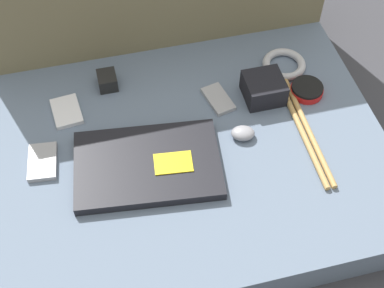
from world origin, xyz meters
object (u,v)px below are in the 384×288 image
at_px(charger_brick, 107,80).
at_px(computer_mouse, 243,133).
at_px(speaker_puck, 307,90).
at_px(laptop, 148,165).
at_px(phone_small, 67,111).
at_px(phone_black, 218,99).
at_px(camera_pouch, 264,88).
at_px(phone_silver, 43,162).

bearing_deg(charger_brick, computer_mouse, -40.09).
bearing_deg(speaker_puck, laptop, -163.06).
distance_m(computer_mouse, phone_small, 0.46).
xyz_separation_m(phone_black, phone_small, (-0.39, 0.05, 0.00)).
xyz_separation_m(phone_black, camera_pouch, (0.12, -0.01, 0.03)).
height_order(laptop, phone_black, laptop).
bearing_deg(laptop, computer_mouse, 15.09).
bearing_deg(speaker_puck, phone_silver, -174.64).
bearing_deg(speaker_puck, phone_black, 172.94).
height_order(phone_silver, charger_brick, charger_brick).
relative_size(computer_mouse, phone_silver, 0.60).
bearing_deg(laptop, phone_black, 43.88).
xyz_separation_m(phone_small, charger_brick, (0.12, 0.07, 0.01)).
xyz_separation_m(laptop, camera_pouch, (0.34, 0.15, 0.02)).
relative_size(phone_small, camera_pouch, 1.07).
height_order(speaker_puck, charger_brick, charger_brick).
bearing_deg(phone_small, laptop, -57.91).
xyz_separation_m(computer_mouse, phone_black, (-0.03, 0.13, -0.01)).
bearing_deg(phone_small, speaker_puck, -13.20).
distance_m(laptop, charger_brick, 0.30).
bearing_deg(camera_pouch, phone_small, 172.69).
bearing_deg(phone_black, phone_small, 159.91).
height_order(computer_mouse, phone_small, computer_mouse).
relative_size(speaker_puck, camera_pouch, 0.87).
bearing_deg(camera_pouch, charger_brick, 160.87).
bearing_deg(computer_mouse, laptop, -159.59).
bearing_deg(phone_small, charger_brick, 25.07).
height_order(phone_silver, camera_pouch, camera_pouch).
xyz_separation_m(speaker_puck, charger_brick, (-0.51, 0.15, 0.01)).
bearing_deg(computer_mouse, speaker_puck, 37.85).
bearing_deg(speaker_puck, computer_mouse, -154.01).
distance_m(phone_silver, phone_black, 0.47).
bearing_deg(camera_pouch, laptop, -155.48).
bearing_deg(computer_mouse, phone_black, 113.67).
xyz_separation_m(phone_small, camera_pouch, (0.51, -0.07, 0.03)).
distance_m(phone_small, camera_pouch, 0.51).
xyz_separation_m(computer_mouse, phone_small, (-0.42, 0.18, -0.01)).
bearing_deg(phone_silver, camera_pouch, 14.20).
bearing_deg(camera_pouch, phone_silver, -172.06).
bearing_deg(charger_brick, phone_silver, -131.17).
bearing_deg(speaker_puck, phone_small, 172.63).
relative_size(laptop, phone_small, 3.44).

